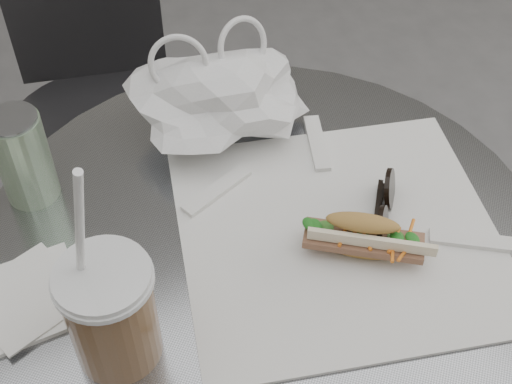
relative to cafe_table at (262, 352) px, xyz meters
name	(u,v)px	position (x,y,z in m)	size (l,w,h in m)	color
cafe_table	(262,352)	(0.00, 0.00, 0.00)	(0.76, 0.76, 0.74)	slate
chair_far	(111,162)	(-0.06, 0.65, -0.13)	(0.40, 0.43, 0.76)	#2D2D2F
sandwich_paper	(339,233)	(0.10, -0.03, 0.28)	(0.41, 0.39, 0.00)	white
banh_mi	(363,237)	(0.10, -0.07, 0.31)	(0.19, 0.17, 0.06)	#AB8A40
iced_coffee	(111,312)	(-0.22, -0.07, 0.35)	(0.11, 0.11, 0.31)	brown
sunglasses	(384,210)	(0.16, -0.04, 0.30)	(0.10, 0.11, 0.06)	black
plastic_bag	(219,99)	(0.04, 0.22, 0.33)	(0.24, 0.19, 0.12)	white
napkin_stack	(27,298)	(-0.30, 0.04, 0.28)	(0.15, 0.15, 0.01)	white
drink_can	(23,157)	(-0.24, 0.22, 0.34)	(0.07, 0.07, 0.14)	#609356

